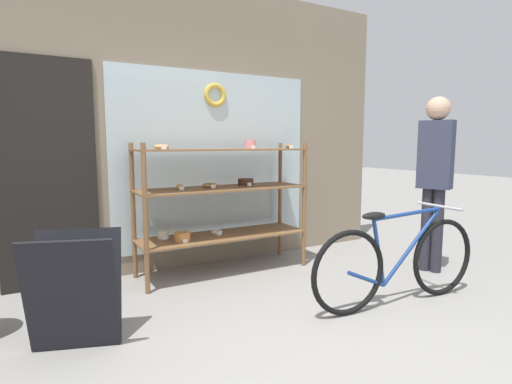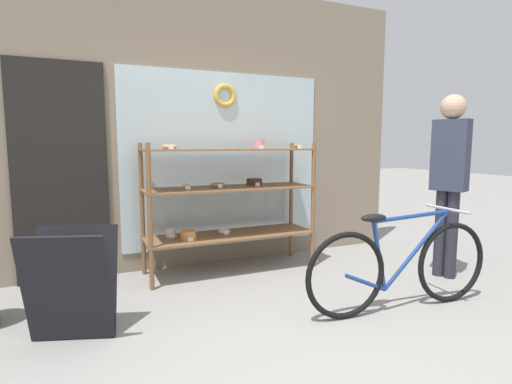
{
  "view_description": "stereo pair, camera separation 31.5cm",
  "coord_description": "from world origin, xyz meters",
  "px_view_note": "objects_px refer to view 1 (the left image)",
  "views": [
    {
      "loc": [
        -1.55,
        -1.84,
        1.33
      ],
      "look_at": [
        0.06,
        1.05,
        0.93
      ],
      "focal_mm": 28.0,
      "sensor_mm": 36.0,
      "label": 1
    },
    {
      "loc": [
        -1.27,
        -1.98,
        1.33
      ],
      "look_at": [
        0.06,
        1.05,
        0.93
      ],
      "focal_mm": 28.0,
      "sensor_mm": 36.0,
      "label": 2
    }
  ],
  "objects_px": {
    "display_case": "(221,194)",
    "bicycle": "(398,262)",
    "pedestrian": "(435,169)",
    "sandwich_board": "(75,291)"
  },
  "relations": [
    {
      "from": "display_case",
      "to": "pedestrian",
      "type": "bearing_deg",
      "value": -28.59
    },
    {
      "from": "bicycle",
      "to": "pedestrian",
      "type": "relative_size",
      "value": 0.94
    },
    {
      "from": "display_case",
      "to": "bicycle",
      "type": "distance_m",
      "value": 1.81
    },
    {
      "from": "bicycle",
      "to": "pedestrian",
      "type": "xyz_separation_m",
      "value": [
        1.01,
        0.45,
        0.71
      ]
    },
    {
      "from": "sandwich_board",
      "to": "pedestrian",
      "type": "xyz_separation_m",
      "value": [
        3.4,
        -0.06,
        0.69
      ]
    },
    {
      "from": "sandwich_board",
      "to": "pedestrian",
      "type": "relative_size",
      "value": 0.42
    },
    {
      "from": "bicycle",
      "to": "sandwich_board",
      "type": "bearing_deg",
      "value": 172.43
    },
    {
      "from": "display_case",
      "to": "bicycle",
      "type": "relative_size",
      "value": 1.03
    },
    {
      "from": "bicycle",
      "to": "pedestrian",
      "type": "bearing_deg",
      "value": 28.61
    },
    {
      "from": "display_case",
      "to": "sandwich_board",
      "type": "height_order",
      "value": "display_case"
    }
  ]
}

